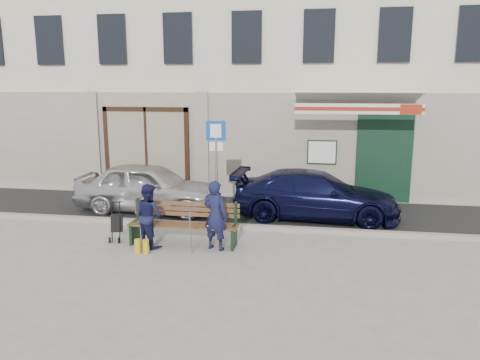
% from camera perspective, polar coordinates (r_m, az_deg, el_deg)
% --- Properties ---
extents(ground, '(80.00, 80.00, 0.00)m').
position_cam_1_polar(ground, '(10.07, -3.40, -8.47)').
color(ground, '#9E9991').
rests_on(ground, ground).
extents(asphalt_lane, '(60.00, 3.20, 0.01)m').
position_cam_1_polar(asphalt_lane, '(12.96, -0.43, -3.81)').
color(asphalt_lane, '#282828').
rests_on(asphalt_lane, ground).
extents(curb, '(60.00, 0.18, 0.12)m').
position_cam_1_polar(curb, '(11.44, -1.77, -5.65)').
color(curb, '#9E9384').
rests_on(curb, ground).
extents(building, '(20.00, 8.27, 10.00)m').
position_cam_1_polar(building, '(17.86, 2.56, 16.50)').
color(building, beige).
rests_on(building, ground).
extents(car_silver, '(4.01, 1.68, 1.36)m').
position_cam_1_polar(car_silver, '(13.09, -11.05, -0.84)').
color(car_silver, silver).
rests_on(car_silver, ground).
extents(car_navy, '(4.37, 1.94, 1.25)m').
position_cam_1_polar(car_navy, '(12.34, 9.18, -1.80)').
color(car_navy, black).
rests_on(car_navy, ground).
extents(parking_sign, '(0.48, 0.12, 2.58)m').
position_cam_1_polar(parking_sign, '(11.47, -2.92, 2.93)').
color(parking_sign, gray).
rests_on(parking_sign, ground).
extents(bench, '(2.40, 1.17, 0.98)m').
position_cam_1_polar(bench, '(10.30, -7.16, -5.39)').
color(bench, brown).
rests_on(bench, ground).
extents(man, '(0.63, 0.51, 1.49)m').
position_cam_1_polar(man, '(9.87, -3.03, -4.32)').
color(man, '#141839').
rests_on(man, ground).
extents(woman, '(0.85, 0.80, 1.38)m').
position_cam_1_polar(woman, '(10.24, -11.05, -4.26)').
color(woman, '#15173C').
rests_on(woman, ground).
extents(stroller, '(0.30, 0.40, 0.88)m').
position_cam_1_polar(stroller, '(10.84, -14.81, -5.21)').
color(stroller, black).
rests_on(stroller, ground).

